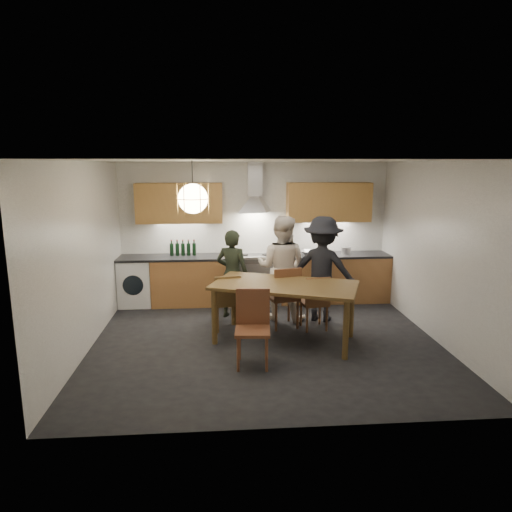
{
  "coord_description": "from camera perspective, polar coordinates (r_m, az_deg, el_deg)",
  "views": [
    {
      "loc": [
        -0.63,
        -6.29,
        2.56
      ],
      "look_at": [
        -0.11,
        0.4,
        1.2
      ],
      "focal_mm": 32.0,
      "sensor_mm": 36.0,
      "label": 1
    }
  ],
  "objects": [
    {
      "name": "person_left",
      "position": [
        7.63,
        -2.97,
        -2.28
      ],
      "size": [
        0.64,
        0.53,
        1.5
      ],
      "primitive_type": "imported",
      "rotation": [
        0.0,
        0.0,
        2.77
      ],
      "color": "black",
      "rests_on": "ground"
    },
    {
      "name": "counter_run",
      "position": [
        8.53,
        0.11,
        -2.86
      ],
      "size": [
        5.0,
        0.62,
        0.9
      ],
      "color": "#C1834A",
      "rests_on": "ground"
    },
    {
      "name": "person_mid",
      "position": [
        7.55,
        3.22,
        -1.49
      ],
      "size": [
        1.04,
        0.94,
        1.74
      ],
      "primitive_type": "imported",
      "rotation": [
        0.0,
        0.0,
        2.73
      ],
      "color": "silver",
      "rests_on": "ground"
    },
    {
      "name": "stock_pot",
      "position": [
        8.7,
        11.17,
        0.65
      ],
      "size": [
        0.22,
        0.22,
        0.12
      ],
      "primitive_type": "cylinder",
      "rotation": [
        0.0,
        0.0,
        -0.31
      ],
      "color": "#BBBBBF",
      "rests_on": "counter_run"
    },
    {
      "name": "chair_back_right",
      "position": [
        7.14,
        7.48,
        -5.42
      ],
      "size": [
        0.44,
        0.44,
        0.87
      ],
      "rotation": [
        0.0,
        0.0,
        3.27
      ],
      "color": "brown",
      "rests_on": "ground"
    },
    {
      "name": "wall_fixtures",
      "position": [
        8.4,
        -0.12,
        6.77
      ],
      "size": [
        4.3,
        0.54,
        1.1
      ],
      "color": "tan",
      "rests_on": "ground"
    },
    {
      "name": "range_stove",
      "position": [
        8.52,
        -0.05,
        -2.93
      ],
      "size": [
        0.9,
        0.6,
        0.92
      ],
      "color": "silver",
      "rests_on": "ground"
    },
    {
      "name": "ground",
      "position": [
        6.82,
        1.22,
        -10.6
      ],
      "size": [
        5.0,
        5.0,
        0.0
      ],
      "primitive_type": "plane",
      "color": "black",
      "rests_on": "ground"
    },
    {
      "name": "chair_front",
      "position": [
        5.94,
        -0.41,
        -8.25
      ],
      "size": [
        0.48,
        0.48,
        0.97
      ],
      "rotation": [
        0.0,
        0.0,
        -0.09
      ],
      "color": "brown",
      "rests_on": "ground"
    },
    {
      "name": "chair_back_left",
      "position": [
        7.09,
        -3.67,
        -5.36
      ],
      "size": [
        0.47,
        0.47,
        0.89
      ],
      "rotation": [
        0.0,
        0.0,
        3.33
      ],
      "color": "brown",
      "rests_on": "ground"
    },
    {
      "name": "pendant_lamp",
      "position": [
        6.22,
        -7.89,
        7.11
      ],
      "size": [
        0.43,
        0.43,
        0.7
      ],
      "color": "black",
      "rests_on": "ground"
    },
    {
      "name": "person_right",
      "position": [
        7.55,
        8.31,
        -1.62
      ],
      "size": [
        1.28,
        1.04,
        1.73
      ],
      "primitive_type": "imported",
      "rotation": [
        0.0,
        0.0,
        2.72
      ],
      "color": "black",
      "rests_on": "ground"
    },
    {
      "name": "dining_table",
      "position": [
        6.62,
        3.6,
        -4.31
      ],
      "size": [
        2.27,
        1.68,
        0.86
      ],
      "rotation": [
        0.0,
        0.0,
        -0.37
      ],
      "color": "brown",
      "rests_on": "ground"
    },
    {
      "name": "chair_back_mid",
      "position": [
        7.17,
        3.66,
        -4.69
      ],
      "size": [
        0.54,
        0.54,
        0.99
      ],
      "rotation": [
        0.0,
        0.0,
        3.39
      ],
      "color": "brown",
      "rests_on": "ground"
    },
    {
      "name": "room_shell",
      "position": [
        6.38,
        1.29,
        3.77
      ],
      "size": [
        5.02,
        4.52,
        2.61
      ],
      "color": "white",
      "rests_on": "ground"
    },
    {
      "name": "mixing_bowl",
      "position": [
        8.5,
        6.79,
        0.41
      ],
      "size": [
        0.43,
        0.43,
        0.08
      ],
      "primitive_type": "imported",
      "rotation": [
        0.0,
        0.0,
        -0.33
      ],
      "color": "#ADADB0",
      "rests_on": "counter_run"
    },
    {
      "name": "wine_bottles",
      "position": [
        8.49,
        -9.12,
        1.03
      ],
      "size": [
        0.48,
        0.07,
        0.29
      ],
      "color": "black",
      "rests_on": "counter_run"
    }
  ]
}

